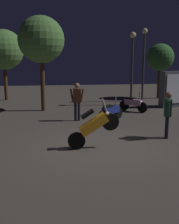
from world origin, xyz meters
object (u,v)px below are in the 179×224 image
object	(u,v)px
motorcycle_pink_parked_left	(133,103)
person_rider_beside	(168,111)
motorcycle_orange_foreground	(93,126)
streetlamp_far	(132,59)
kiosk_billboard	(173,89)
person_bystander_far	(77,98)
streetlamp_near	(144,55)
motorcycle_blue_parked_right	(111,111)

from	to	relation	value
motorcycle_pink_parked_left	person_rider_beside	distance (m)	4.97
motorcycle_orange_foreground	motorcycle_pink_parked_left	xyz separation A→B (m)	(3.01, 5.71, -0.31)
streetlamp_far	kiosk_billboard	world-z (taller)	streetlamp_far
person_bystander_far	streetlamp_near	distance (m)	7.12
person_bystander_far	kiosk_billboard	size ratio (longest dim) A/B	0.84
motorcycle_pink_parked_left	motorcycle_orange_foreground	bearing A→B (deg)	-74.03
motorcycle_orange_foreground	streetlamp_near	world-z (taller)	streetlamp_near
person_rider_beside	person_bystander_far	size ratio (longest dim) A/B	0.97
motorcycle_orange_foreground	person_rider_beside	size ratio (longest dim) A/B	0.98
motorcycle_orange_foreground	person_rider_beside	world-z (taller)	person_rider_beside
kiosk_billboard	person_rider_beside	bearing A→B (deg)	48.82
person_bystander_far	motorcycle_pink_parked_left	bearing A→B (deg)	122.44
motorcycle_pink_parked_left	streetlamp_far	size ratio (longest dim) A/B	0.29
person_rider_beside	person_bystander_far	world-z (taller)	person_bystander_far
person_rider_beside	streetlamp_far	size ratio (longest dim) A/B	0.39
motorcycle_orange_foreground	motorcycle_blue_parked_right	bearing A→B (deg)	68.33
kiosk_billboard	motorcycle_orange_foreground	bearing A→B (deg)	34.53
motorcycle_orange_foreground	person_bystander_far	bearing A→B (deg)	91.09
person_bystander_far	streetlamp_far	bearing A→B (deg)	139.15
streetlamp_near	streetlamp_far	xyz separation A→B (m)	(-1.10, -1.15, -0.19)
streetlamp_far	streetlamp_near	bearing A→B (deg)	46.36
motorcycle_blue_parked_right	streetlamp_near	bearing A→B (deg)	19.35
motorcycle_pink_parked_left	motorcycle_blue_parked_right	xyz separation A→B (m)	(-1.67, -2.00, 0.00)
person_rider_beside	streetlamp_near	distance (m)	8.49
motorcycle_pink_parked_left	kiosk_billboard	bearing A→B (deg)	65.27
motorcycle_pink_parked_left	person_rider_beside	world-z (taller)	person_rider_beside
motorcycle_orange_foreground	streetlamp_far	world-z (taller)	streetlamp_far
motorcycle_orange_foreground	motorcycle_pink_parked_left	bearing A→B (deg)	60.44
streetlamp_far	person_bystander_far	bearing A→B (deg)	-134.00
motorcycle_orange_foreground	person_rider_beside	bearing A→B (deg)	13.72
person_rider_beside	kiosk_billboard	size ratio (longest dim) A/B	0.81
motorcycle_pink_parked_left	streetlamp_near	size ratio (longest dim) A/B	0.27
streetlamp_far	motorcycle_blue_parked_right	bearing A→B (deg)	-117.94
motorcycle_pink_parked_left	streetlamp_near	bearing A→B (deg)	107.54
streetlamp_far	person_rider_beside	bearing A→B (deg)	-95.32
motorcycle_pink_parked_left	person_bystander_far	size ratio (longest dim) A/B	0.72
motorcycle_pink_parked_left	motorcycle_blue_parked_right	bearing A→B (deg)	-86.05
person_rider_beside	streetlamp_near	bearing A→B (deg)	-83.31
kiosk_billboard	motorcycle_blue_parked_right	bearing A→B (deg)	19.71
kiosk_billboard	motorcycle_pink_parked_left	bearing A→B (deg)	6.22
motorcycle_pink_parked_left	kiosk_billboard	world-z (taller)	kiosk_billboard
streetlamp_near	person_rider_beside	bearing A→B (deg)	-102.17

